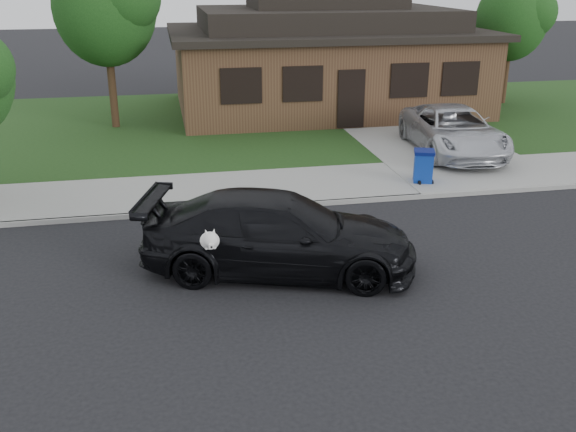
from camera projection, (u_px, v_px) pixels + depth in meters
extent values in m
plane|color=black|center=(312.00, 267.00, 12.94)|extent=(120.00, 120.00, 0.00)
cube|color=gray|center=(271.00, 187.00, 17.50)|extent=(60.00, 3.00, 0.12)
cube|color=gray|center=(281.00, 206.00, 16.13)|extent=(60.00, 0.12, 0.12)
cube|color=#193814|center=(236.00, 123.00, 24.82)|extent=(60.00, 13.00, 0.13)
cube|color=gray|center=(411.00, 134.00, 23.16)|extent=(4.50, 13.00, 0.14)
imported|color=black|center=(279.00, 234.00, 12.54)|extent=(5.75, 3.57, 1.55)
ellipsoid|color=white|center=(210.00, 241.00, 11.26)|extent=(0.34, 0.40, 0.30)
sphere|color=white|center=(211.00, 240.00, 11.01)|extent=(0.26, 0.26, 0.26)
cube|color=white|center=(211.00, 246.00, 10.91)|extent=(0.09, 0.12, 0.08)
sphere|color=black|center=(212.00, 247.00, 10.86)|extent=(0.04, 0.04, 0.04)
cone|color=white|center=(206.00, 232.00, 11.00)|extent=(0.11, 0.11, 0.14)
cone|color=white|center=(214.00, 232.00, 11.02)|extent=(0.11, 0.11, 0.14)
imported|color=silver|center=(453.00, 130.00, 20.32)|extent=(2.83, 5.33, 1.43)
cube|color=#0D3197|center=(423.00, 168.00, 17.60)|extent=(0.63, 0.63, 0.81)
cube|color=#071256|center=(424.00, 152.00, 17.44)|extent=(0.69, 0.69, 0.09)
cylinder|color=black|center=(420.00, 183.00, 17.47)|extent=(0.08, 0.13, 0.13)
cylinder|color=black|center=(432.00, 182.00, 17.53)|extent=(0.08, 0.13, 0.13)
cube|color=#422B1C|center=(324.00, 72.00, 26.82)|extent=(12.00, 8.00, 3.00)
cube|color=black|center=(325.00, 31.00, 26.23)|extent=(12.60, 8.60, 0.25)
cube|color=black|center=(325.00, 18.00, 26.05)|extent=(10.00, 6.50, 0.80)
cube|color=black|center=(326.00, 0.00, 25.79)|extent=(6.00, 3.50, 0.60)
cube|color=black|center=(351.00, 99.00, 23.27)|extent=(1.00, 0.06, 2.10)
cube|color=black|center=(241.00, 86.00, 22.34)|extent=(1.30, 0.05, 1.10)
cube|color=black|center=(303.00, 84.00, 22.73)|extent=(1.30, 0.05, 1.10)
cube|color=black|center=(409.00, 80.00, 23.46)|extent=(1.30, 0.05, 1.10)
cube|color=black|center=(460.00, 79.00, 23.82)|extent=(1.30, 0.05, 1.10)
cylinder|color=#332114|center=(113.00, 93.00, 23.55)|extent=(0.28, 0.28, 2.48)
ellipsoid|color=#143811|center=(105.00, 7.00, 22.46)|extent=(3.60, 3.60, 4.14)
cylinder|color=#332114|center=(504.00, 79.00, 27.98)|extent=(0.28, 0.28, 2.03)
ellipsoid|color=#143811|center=(512.00, 19.00, 27.08)|extent=(3.00, 3.00, 3.45)
sphere|color=#26591E|center=(531.00, 12.00, 26.66)|extent=(2.10, 2.10, 2.10)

